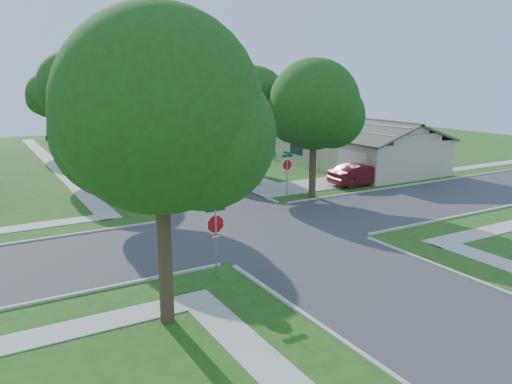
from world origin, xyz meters
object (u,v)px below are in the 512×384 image
Objects in this scene: stop_sign_sw at (216,227)px; car_curb_west at (57,136)px; house_ne_far at (252,130)px; tree_e_near at (253,105)px; tree_w_near at (114,101)px; tree_ne_corner at (315,109)px; tree_e_far at (141,91)px; tree_w_mid at (74,90)px; tree_w_far at (50,97)px; car_driveway at (361,174)px; tree_e_mid at (186,91)px; car_curb_east at (180,158)px; tree_sw_corner at (161,120)px; stop_sign_ne at (287,167)px; house_ne_near at (358,150)px.

car_curb_west is at bearing 88.17° from stop_sign_sw.
tree_e_near is at bearing -119.35° from house_ne_far.
stop_sign_sw is 14.30m from tree_w_near.
car_curb_west is at bearing 104.06° from tree_ne_corner.
tree_w_mid is (-9.39, -13.00, 0.51)m from tree_e_far.
tree_w_far reaches higher than car_driveway.
tree_w_mid reaches higher than tree_e_far.
car_driveway is at bearing -12.25° from tree_w_near.
tree_w_far is 0.59× the size of house_ne_far.
tree_w_near is at bearing -128.08° from tree_e_mid.
car_curb_east is at bearing -62.47° from tree_w_far.
tree_e_near is 0.87× the size of tree_w_mid.
tree_w_near is (-9.40, -25.00, 0.14)m from tree_e_far.
tree_w_mid reaches higher than tree_sw_corner.
tree_w_mid is (0.06, 25.71, 4.46)m from stop_sign_sw.
house_ne_far is at bearing 65.07° from stop_sign_ne.
tree_w_mid reaches higher than tree_e_near.
tree_e_mid is at bearing -54.10° from tree_w_far.
tree_w_mid reaches higher than car_curb_west.
car_driveway is at bearing -60.46° from tree_w_far.
tree_e_far reaches higher than tree_e_near.
tree_e_mid is 23.48m from car_curb_west.
stop_sign_sw is 0.64× the size of car_driveway.
tree_ne_corner is 0.64× the size of house_ne_far.
tree_e_far is 0.64× the size of house_ne_near.
tree_w_mid is 0.70× the size of house_ne_near.
car_curb_west is (-7.90, 37.67, -1.41)m from stop_sign_ne.
tree_w_mid is 2.22× the size of car_curb_west.
stop_sign_sw is 0.31× the size of tree_w_mid.
tree_w_near is 33.84m from car_curb_west.
tree_e_near is 0.61× the size of house_ne_far.
stop_sign_ne reaches higher than car_driveway.
tree_w_mid reaches higher than car_curb_east.
house_ne_near is 7.14m from car_driveway.
tree_e_mid is 0.68× the size of house_ne_far.
house_ne_far is (11.24, 19.99, -4.13)m from tree_e_near.
tree_e_near is 15.26m from tree_w_mid.
car_curb_east is at bearing 51.72° from tree_w_near.
house_ne_far is at bearing 35.42° from tree_e_mid.
tree_e_far is at bearing 90.00° from tree_e_near.
car_curb_east is at bearing -95.89° from tree_e_far.
tree_e_far is at bearing 0.00° from tree_w_far.
house_ne_far is at bearing 21.17° from tree_w_mid.
tree_sw_corner reaches higher than car_curb_east.
house_ne_near is at bearing 37.18° from stop_sign_sw.
tree_w_near is 25.01m from tree_w_far.
tree_sw_corner is 49.86m from car_curb_west.
car_curb_west is (-6.40, 23.42, -0.11)m from car_curb_east.
car_curb_east is (-8.30, 13.44, -0.03)m from car_driveway.
tree_e_near is 0.61× the size of house_ne_near.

